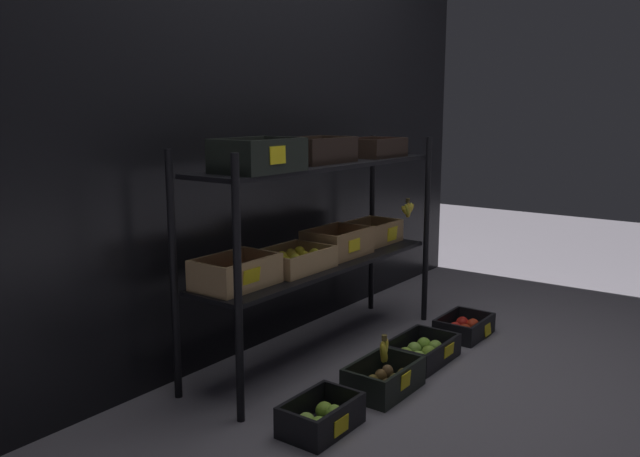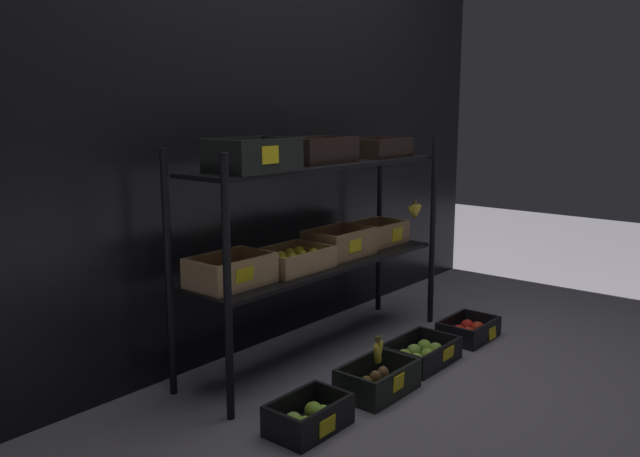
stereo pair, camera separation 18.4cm
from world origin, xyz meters
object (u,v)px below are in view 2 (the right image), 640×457
crate_ground_apple_red (468,331)px  banana_bunch_loose (378,352)px  display_rack (319,216)px  crate_ground_apple_green (309,418)px  crate_ground_center_apple_green (421,354)px  crate_ground_kiwi (378,382)px

crate_ground_apple_red → banana_bunch_loose: (-0.87, -0.02, 0.14)m
display_rack → banana_bunch_loose: display_rack is taller
crate_ground_apple_red → banana_bunch_loose: bearing=-179.0°
crate_ground_apple_green → crate_ground_center_apple_green: crate_ground_apple_green is taller
display_rack → banana_bunch_loose: 0.75m
crate_ground_apple_green → crate_ground_apple_red: size_ratio=0.99×
crate_ground_apple_red → crate_ground_apple_green: bearing=180.0°
crate_ground_apple_green → crate_ground_kiwi: bearing=-1.9°
crate_ground_center_apple_green → crate_ground_apple_red: 0.45m
display_rack → crate_ground_apple_green: bearing=-142.8°
crate_ground_apple_green → banana_bunch_loose: (0.43, -0.02, 0.14)m
crate_ground_apple_green → crate_ground_apple_red: bearing=-0.0°
crate_ground_kiwi → crate_ground_apple_red: 0.86m
crate_ground_center_apple_green → display_rack: bearing=113.8°
display_rack → crate_ground_apple_green: size_ratio=5.23×
crate_ground_apple_green → banana_bunch_loose: bearing=-2.3°
crate_ground_center_apple_green → crate_ground_kiwi: bearing=-175.4°
banana_bunch_loose → crate_ground_apple_red: bearing=1.0°
display_rack → crate_ground_apple_red: display_rack is taller
display_rack → crate_ground_center_apple_green: bearing=-66.2°
display_rack → crate_ground_center_apple_green: size_ratio=4.47×
display_rack → banana_bunch_loose: bearing=-112.5°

